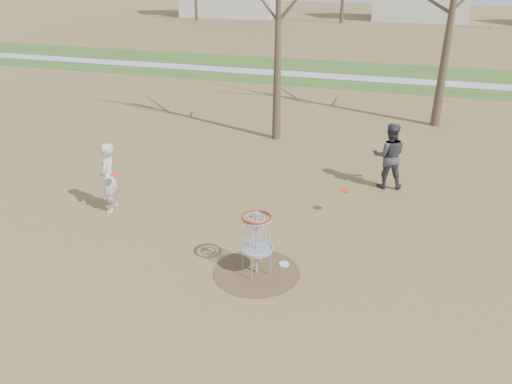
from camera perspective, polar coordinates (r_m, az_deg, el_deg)
ground at (r=10.41m, az=0.07°, el=-9.17°), size 160.00×160.00×0.00m
green_band at (r=29.91m, az=12.88°, el=12.88°), size 160.00×8.00×0.01m
footpath at (r=28.94m, az=12.67°, el=12.54°), size 160.00×1.50×0.01m
dirt_circle at (r=10.41m, az=0.07°, el=-9.15°), size 1.80×1.80×0.01m
player_standing at (r=13.05m, az=-16.51°, el=1.55°), size 0.60×0.75×1.80m
player_throwing at (r=14.37m, az=14.96°, el=4.02°), size 1.02×0.85×1.87m
disc_grounded at (r=10.64m, az=3.22°, el=-8.24°), size 0.22×0.22×0.02m
discs_in_play at (r=12.19m, az=-2.26°, el=1.03°), size 5.58×1.98×0.46m
disc_golf_basket at (r=9.93m, az=0.07°, el=-4.78°), size 0.64×0.64×1.35m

